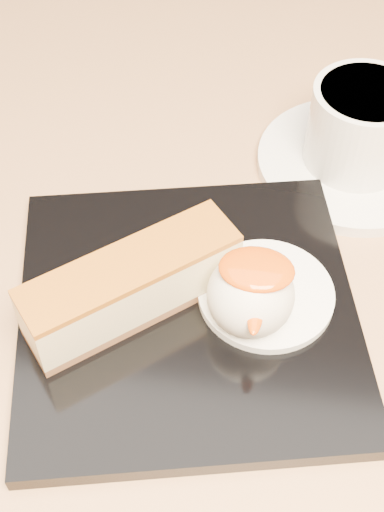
# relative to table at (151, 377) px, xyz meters

# --- Properties ---
(table) EXTENTS (0.80, 0.80, 0.72)m
(table) POSITION_rel_table_xyz_m (0.00, 0.00, 0.00)
(table) COLOR black
(table) RESTS_ON ground
(dessert_plate) EXTENTS (0.26, 0.26, 0.01)m
(dessert_plate) POSITION_rel_table_xyz_m (0.04, -0.04, 0.16)
(dessert_plate) COLOR black
(dessert_plate) RESTS_ON table
(cheesecake) EXTENTS (0.13, 0.12, 0.05)m
(cheesecake) POSITION_rel_table_xyz_m (0.00, -0.04, 0.19)
(cheesecake) COLOR brown
(cheesecake) RESTS_ON dessert_plate
(cream_smear) EXTENTS (0.09, 0.09, 0.01)m
(cream_smear) POSITION_rel_table_xyz_m (0.09, -0.02, 0.17)
(cream_smear) COLOR white
(cream_smear) RESTS_ON dessert_plate
(ice_cream_scoop) EXTENTS (0.05, 0.05, 0.05)m
(ice_cream_scoop) POSITION_rel_table_xyz_m (0.08, -0.04, 0.19)
(ice_cream_scoop) COLOR white
(ice_cream_scoop) RESTS_ON cream_smear
(mango_sauce) EXTENTS (0.05, 0.04, 0.01)m
(mango_sauce) POSITION_rel_table_xyz_m (0.08, -0.04, 0.22)
(mango_sauce) COLOR #DA4B06
(mango_sauce) RESTS_ON ice_cream_scoop
(mint_sprig) EXTENTS (0.03, 0.02, 0.00)m
(mint_sprig) POSITION_rel_table_xyz_m (0.06, 0.00, 0.17)
(mint_sprig) COLOR green
(mint_sprig) RESTS_ON cream_smear
(saucer) EXTENTS (0.15, 0.15, 0.01)m
(saucer) POSITION_rel_table_xyz_m (0.15, 0.12, 0.16)
(saucer) COLOR white
(saucer) RESTS_ON table
(coffee_cup) EXTENTS (0.11, 0.08, 0.06)m
(coffee_cup) POSITION_rel_table_xyz_m (0.15, 0.12, 0.20)
(coffee_cup) COLOR white
(coffee_cup) RESTS_ON saucer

